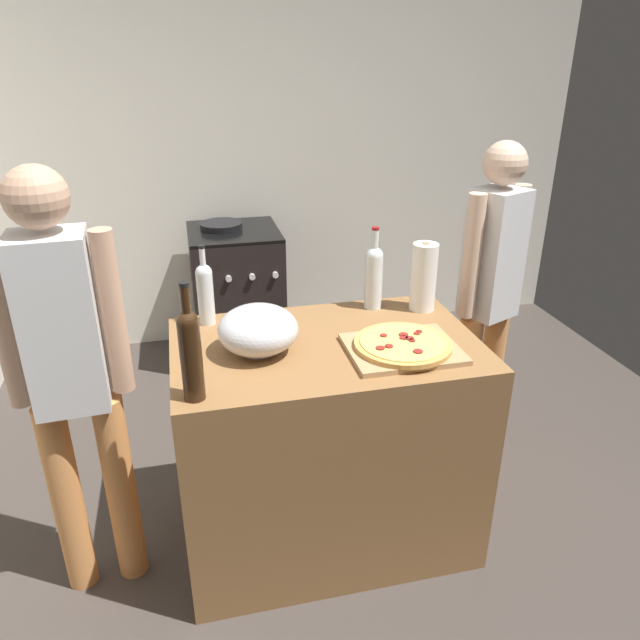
{
  "coord_description": "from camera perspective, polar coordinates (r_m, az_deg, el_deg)",
  "views": [
    {
      "loc": [
        -0.63,
        -1.35,
        1.91
      ],
      "look_at": [
        -0.15,
        0.7,
        0.95
      ],
      "focal_mm": 33.69,
      "sensor_mm": 36.0,
      "label": 1
    }
  ],
  "objects": [
    {
      "name": "pizza",
      "position": [
        2.2,
        7.87,
        -2.26
      ],
      "size": [
        0.36,
        0.36,
        0.03
      ],
      "color": "tan",
      "rests_on": "cutting_board"
    },
    {
      "name": "stove",
      "position": [
        3.95,
        -7.88,
        2.41
      ],
      "size": [
        0.56,
        0.6,
        0.92
      ],
      "color": "black",
      "rests_on": "ground_plane"
    },
    {
      "name": "wine_bottle_green",
      "position": [
        1.87,
        -12.21,
        -2.85
      ],
      "size": [
        0.07,
        0.07,
        0.39
      ],
      "color": "#331E0F",
      "rests_on": "counter"
    },
    {
      "name": "wine_bottle_dark",
      "position": [
        2.52,
        5.13,
        4.37
      ],
      "size": [
        0.07,
        0.07,
        0.35
      ],
      "color": "silver",
      "rests_on": "counter"
    },
    {
      "name": "wine_bottle_clear",
      "position": [
        2.4,
        -10.85,
        2.72
      ],
      "size": [
        0.06,
        0.06,
        0.32
      ],
      "color": "silver",
      "rests_on": "counter"
    },
    {
      "name": "mixing_bowl",
      "position": [
        2.16,
        -5.9,
        -0.93
      ],
      "size": [
        0.29,
        0.29,
        0.18
      ],
      "color": "#B2B2B7",
      "rests_on": "counter"
    },
    {
      "name": "cutting_board",
      "position": [
        2.21,
        7.84,
        -2.75
      ],
      "size": [
        0.4,
        0.32,
        0.02
      ],
      "primitive_type": "cube",
      "color": "tan",
      "rests_on": "counter"
    },
    {
      "name": "ground_plane",
      "position": [
        3.36,
        -0.01,
        -10.47
      ],
      "size": [
        4.24,
        3.26,
        0.02
      ],
      "primitive_type": "cube",
      "color": "#3F3833"
    },
    {
      "name": "kitchen_wall_rear",
      "position": [
        4.15,
        -4.58,
        15.91
      ],
      "size": [
        4.24,
        0.1,
        2.6
      ],
      "primitive_type": "cube",
      "color": "silver",
      "rests_on": "ground_plane"
    },
    {
      "name": "person_in_red",
      "position": [
        2.87,
        15.76,
        2.68
      ],
      "size": [
        0.35,
        0.27,
        1.56
      ],
      "color": "#D88C4C",
      "rests_on": "ground_plane"
    },
    {
      "name": "paper_towel_roll",
      "position": [
        2.53,
        9.82,
        4.04
      ],
      "size": [
        0.11,
        0.11,
        0.29
      ],
      "color": "white",
      "rests_on": "counter"
    },
    {
      "name": "counter",
      "position": [
        2.49,
        0.54,
        -11.51
      ],
      "size": [
        1.15,
        0.73,
        0.9
      ],
      "primitive_type": "cube",
      "color": "olive",
      "rests_on": "ground_plane"
    },
    {
      "name": "person_in_stripes",
      "position": [
        2.18,
        -22.67,
        -4.4
      ],
      "size": [
        0.4,
        0.21,
        1.61
      ],
      "color": "#D88C4C",
      "rests_on": "ground_plane"
    }
  ]
}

